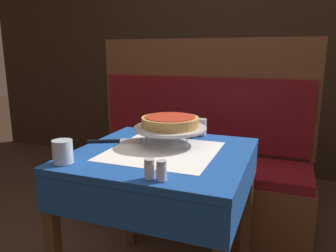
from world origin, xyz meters
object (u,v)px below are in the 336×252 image
object	(u,v)px
deep_dish_pizza	(170,122)
pepper_shaker	(162,171)
booth_bench	(195,174)
pizza_pan_stand	(170,129)
napkin_holder	(196,127)
salt_shaker	(149,169)
water_glass_near	(63,152)
pizza_server	(119,141)
dining_table_rear	(203,113)
condiment_caddy	(215,97)
dining_table_front	(162,174)

from	to	relation	value
deep_dish_pizza	pepper_shaker	xyz separation A→B (m)	(0.14, -0.45, -0.08)
booth_bench	deep_dish_pizza	size ratio (longest dim) A/B	5.53
pizza_pan_stand	napkin_holder	size ratio (longest dim) A/B	3.55
salt_shaker	pepper_shaker	size ratio (longest dim) A/B	1.01
water_glass_near	salt_shaker	size ratio (longest dim) A/B	1.31
pizza_server	water_glass_near	size ratio (longest dim) A/B	2.87
water_glass_near	pepper_shaker	distance (m)	0.44
pizza_server	salt_shaker	distance (m)	0.52
napkin_holder	pepper_shaker	bearing A→B (deg)	-84.41
dining_table_rear	condiment_caddy	size ratio (longest dim) A/B	5.42
deep_dish_pizza	dining_table_front	bearing A→B (deg)	-86.34
deep_dish_pizza	pizza_server	distance (m)	0.28
pepper_shaker	condiment_caddy	bearing A→B (deg)	97.40
napkin_holder	water_glass_near	bearing A→B (deg)	-120.42
pepper_shaker	salt_shaker	bearing A→B (deg)	180.00
booth_bench	pizza_server	size ratio (longest dim) A/B	5.63
pizza_pan_stand	salt_shaker	distance (m)	0.46
dining_table_front	pizza_pan_stand	size ratio (longest dim) A/B	2.19
pepper_shaker	condiment_caddy	size ratio (longest dim) A/B	0.51
deep_dish_pizza	pizza_server	world-z (taller)	deep_dish_pizza
dining_table_rear	pizza_server	bearing A→B (deg)	-91.69
dining_table_front	salt_shaker	size ratio (longest dim) A/B	10.70
dining_table_front	napkin_holder	xyz separation A→B (m)	(0.06, 0.34, 0.16)
deep_dish_pizza	napkin_holder	size ratio (longest dim) A/B	2.79
pizza_pan_stand	napkin_holder	bearing A→B (deg)	72.14
dining_table_rear	pepper_shaker	bearing A→B (deg)	-79.48
deep_dish_pizza	napkin_holder	distance (m)	0.24
booth_bench	pizza_server	distance (m)	0.83
dining_table_front	booth_bench	xyz separation A→B (m)	(-0.06, 0.76, -0.28)
pepper_shaker	booth_bench	bearing A→B (deg)	99.89
pizza_pan_stand	napkin_holder	xyz separation A→B (m)	(0.07, 0.22, -0.03)
dining_table_front	condiment_caddy	size ratio (longest dim) A/B	5.50
dining_table_front	pizza_pan_stand	bearing A→B (deg)	93.66
napkin_holder	condiment_caddy	world-z (taller)	condiment_caddy
dining_table_front	dining_table_rear	world-z (taller)	dining_table_rear
condiment_caddy	dining_table_front	bearing A→B (deg)	-85.61
water_glass_near	pepper_shaker	world-z (taller)	water_glass_near
water_glass_near	salt_shaker	bearing A→B (deg)	-4.13
dining_table_rear	dining_table_front	bearing A→B (deg)	-81.92
booth_bench	pepper_shaker	distance (m)	1.19
dining_table_rear	water_glass_near	bearing A→B (deg)	-92.96
dining_table_front	condiment_caddy	bearing A→B (deg)	94.39
salt_shaker	condiment_caddy	xyz separation A→B (m)	(-0.21, 1.94, 0.01)
deep_dish_pizza	salt_shaker	size ratio (longest dim) A/B	3.85
booth_bench	pepper_shaker	size ratio (longest dim) A/B	21.43
dining_table_rear	booth_bench	bearing A→B (deg)	-78.61
deep_dish_pizza	pepper_shaker	size ratio (longest dim) A/B	3.88
pizza_server	pepper_shaker	xyz separation A→B (m)	(0.39, -0.39, 0.03)
booth_bench	napkin_holder	distance (m)	0.62
dining_table_rear	napkin_holder	size ratio (longest dim) A/B	7.65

